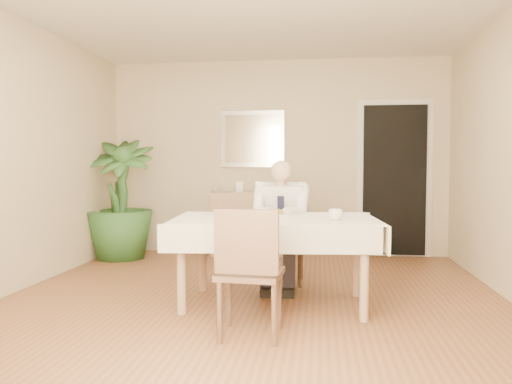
# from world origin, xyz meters

# --- Properties ---
(room) EXTENTS (5.00, 5.02, 2.60)m
(room) POSITION_xyz_m (0.00, 0.00, 1.30)
(room) COLOR brown
(room) RESTS_ON ground
(window) EXTENTS (1.34, 0.04, 1.44)m
(window) POSITION_xyz_m (0.00, -2.47, 1.45)
(window) COLOR beige
(window) RESTS_ON room
(doorway) EXTENTS (0.96, 0.07, 2.10)m
(doorway) POSITION_xyz_m (1.55, 2.46, 1.00)
(doorway) COLOR beige
(doorway) RESTS_ON ground
(mirror) EXTENTS (0.86, 0.04, 0.76)m
(mirror) POSITION_xyz_m (-0.32, 2.47, 1.55)
(mirror) COLOR silver
(mirror) RESTS_ON room
(dining_table) EXTENTS (1.79, 1.15, 0.75)m
(dining_table) POSITION_xyz_m (0.21, -0.00, 0.67)
(dining_table) COLOR tan
(dining_table) RESTS_ON ground
(chair_far) EXTENTS (0.47, 0.47, 0.92)m
(chair_far) POSITION_xyz_m (0.21, 0.88, 0.52)
(chair_far) COLOR #47311F
(chair_far) RESTS_ON ground
(chair_near) EXTENTS (0.46, 0.46, 0.91)m
(chair_near) POSITION_xyz_m (0.11, -0.89, 0.51)
(chair_near) COLOR #47311F
(chair_near) RESTS_ON ground
(seated_man) EXTENTS (0.48, 0.72, 1.24)m
(seated_man) POSITION_xyz_m (0.21, 0.59, 0.69)
(seated_man) COLOR white
(seated_man) RESTS_ON ground
(plate) EXTENTS (0.26, 0.26, 0.02)m
(plate) POSITION_xyz_m (0.19, 0.19, 0.76)
(plate) COLOR white
(plate) RESTS_ON dining_table
(food) EXTENTS (0.14, 0.14, 0.06)m
(food) POSITION_xyz_m (0.19, 0.19, 0.78)
(food) COLOR olive
(food) RESTS_ON dining_table
(knife) EXTENTS (0.01, 0.13, 0.01)m
(knife) POSITION_xyz_m (0.23, 0.13, 0.78)
(knife) COLOR silver
(knife) RESTS_ON dining_table
(fork) EXTENTS (0.01, 0.13, 0.01)m
(fork) POSITION_xyz_m (0.15, 0.13, 0.78)
(fork) COLOR silver
(fork) RESTS_ON dining_table
(coffee_mug) EXTENTS (0.15, 0.15, 0.09)m
(coffee_mug) POSITION_xyz_m (0.71, -0.15, 0.80)
(coffee_mug) COLOR white
(coffee_mug) RESTS_ON dining_table
(sideboard) EXTENTS (1.08, 0.46, 0.84)m
(sideboard) POSITION_xyz_m (-0.32, 2.32, 0.42)
(sideboard) COLOR tan
(sideboard) RESTS_ON ground
(photo_frame_left) EXTENTS (0.10, 0.02, 0.14)m
(photo_frame_left) POSITION_xyz_m (-0.81, 2.40, 0.91)
(photo_frame_left) COLOR silver
(photo_frame_left) RESTS_ON sideboard
(photo_frame_center) EXTENTS (0.10, 0.02, 0.14)m
(photo_frame_center) POSITION_xyz_m (-0.48, 2.35, 0.91)
(photo_frame_center) COLOR silver
(photo_frame_center) RESTS_ON sideboard
(photo_frame_right) EXTENTS (0.10, 0.02, 0.14)m
(photo_frame_right) POSITION_xyz_m (-0.21, 2.33, 0.91)
(photo_frame_right) COLOR silver
(photo_frame_right) RESTS_ON sideboard
(potted_palm) EXTENTS (0.96, 0.96, 1.53)m
(potted_palm) POSITION_xyz_m (-1.95, 1.86, 0.77)
(potted_palm) COLOR #254C1E
(potted_palm) RESTS_ON ground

